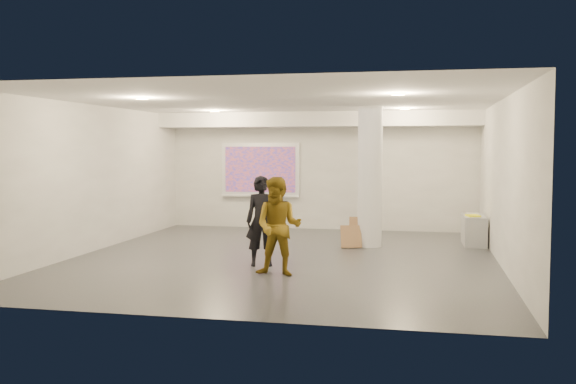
% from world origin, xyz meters
% --- Properties ---
extents(floor, '(8.00, 9.00, 0.01)m').
position_xyz_m(floor, '(0.00, 0.00, 0.00)').
color(floor, '#35373C').
rests_on(floor, ground).
extents(ceiling, '(8.00, 9.00, 0.01)m').
position_xyz_m(ceiling, '(0.00, 0.00, 3.00)').
color(ceiling, white).
rests_on(ceiling, floor).
extents(wall_back, '(8.00, 0.01, 3.00)m').
position_xyz_m(wall_back, '(0.00, 4.50, 1.50)').
color(wall_back, beige).
rests_on(wall_back, floor).
extents(wall_front, '(8.00, 0.01, 3.00)m').
position_xyz_m(wall_front, '(0.00, -4.50, 1.50)').
color(wall_front, beige).
rests_on(wall_front, floor).
extents(wall_left, '(0.01, 9.00, 3.00)m').
position_xyz_m(wall_left, '(-4.00, 0.00, 1.50)').
color(wall_left, beige).
rests_on(wall_left, floor).
extents(wall_right, '(0.01, 9.00, 3.00)m').
position_xyz_m(wall_right, '(4.00, 0.00, 1.50)').
color(wall_right, beige).
rests_on(wall_right, floor).
extents(soffit_band, '(8.00, 1.10, 0.36)m').
position_xyz_m(soffit_band, '(0.00, 3.95, 2.82)').
color(soffit_band, silver).
rests_on(soffit_band, ceiling).
extents(downlight_nw, '(0.22, 0.22, 0.02)m').
position_xyz_m(downlight_nw, '(-2.20, 2.50, 2.98)').
color(downlight_nw, '#FFCE82').
rests_on(downlight_nw, ceiling).
extents(downlight_ne, '(0.22, 0.22, 0.02)m').
position_xyz_m(downlight_ne, '(2.20, 2.50, 2.98)').
color(downlight_ne, '#FFCE82').
rests_on(downlight_ne, ceiling).
extents(downlight_sw, '(0.22, 0.22, 0.02)m').
position_xyz_m(downlight_sw, '(-2.20, -1.50, 2.98)').
color(downlight_sw, '#FFCE82').
rests_on(downlight_sw, ceiling).
extents(downlight_se, '(0.22, 0.22, 0.02)m').
position_xyz_m(downlight_se, '(2.20, -1.50, 2.98)').
color(downlight_se, '#FFCE82').
rests_on(downlight_se, ceiling).
extents(column, '(0.52, 0.52, 3.00)m').
position_xyz_m(column, '(1.50, 1.80, 1.50)').
color(column, white).
rests_on(column, floor).
extents(projection_screen, '(2.10, 0.13, 1.42)m').
position_xyz_m(projection_screen, '(-1.60, 4.45, 1.53)').
color(projection_screen, white).
rests_on(projection_screen, wall_back).
extents(credenza, '(0.49, 1.12, 0.65)m').
position_xyz_m(credenza, '(3.72, 2.47, 0.32)').
color(credenza, gray).
rests_on(credenza, floor).
extents(papers_stack, '(0.31, 0.38, 0.02)m').
position_xyz_m(papers_stack, '(3.71, 2.68, 0.66)').
color(papers_stack, silver).
rests_on(papers_stack, credenza).
extents(postit_pad, '(0.32, 0.39, 0.03)m').
position_xyz_m(postit_pad, '(3.68, 2.27, 0.67)').
color(postit_pad, '#F5F912').
rests_on(postit_pad, credenza).
extents(cardboard_back, '(0.60, 0.24, 0.64)m').
position_xyz_m(cardboard_back, '(1.37, 1.71, 0.32)').
color(cardboard_back, '#966E47').
rests_on(cardboard_back, floor).
extents(cardboard_front, '(0.48, 0.31, 0.47)m').
position_xyz_m(cardboard_front, '(1.13, 1.54, 0.24)').
color(cardboard_front, '#966E47').
rests_on(cardboard_front, floor).
extents(woman, '(0.67, 0.53, 1.62)m').
position_xyz_m(woman, '(-0.21, -0.86, 0.81)').
color(woman, black).
rests_on(woman, floor).
extents(man, '(0.83, 0.66, 1.65)m').
position_xyz_m(man, '(0.28, -1.69, 0.82)').
color(man, olive).
rests_on(man, floor).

